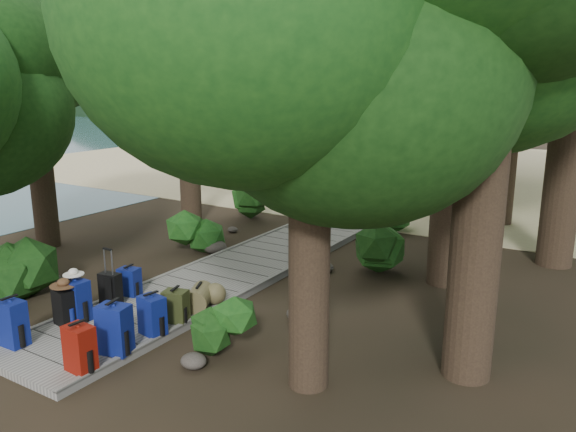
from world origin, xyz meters
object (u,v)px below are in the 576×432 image
Objects in this scene: backpack_right_d at (176,304)px; duffel_right_khaki at (199,297)px; backpack_left_c at (76,298)px; backpack_right_a at (80,346)px; kayak at (331,182)px; sun_lounger at (479,198)px; backpack_right_b at (114,327)px; backpack_left_a at (12,321)px; suitcase_on_boardwalk at (110,289)px; lone_suitcase_on_sand at (390,195)px; backpack_right_c at (152,313)px; backpack_left_b at (64,305)px; backpack_left_d at (129,280)px.

backpack_right_d reaches higher than duffel_right_khaki.
backpack_left_c is 1.07× the size of backpack_right_a.
kayak is 1.63× the size of sun_lounger.
duffel_right_khaki is (-0.05, 1.89, -0.20)m from backpack_right_b.
backpack_left_a is at bearing -91.55° from backpack_left_c.
suitcase_on_boardwalk is at bearing 94.97° from backpack_left_c.
backpack_right_a reaches higher than suitcase_on_boardwalk.
duffel_right_khaki is 11.35m from sun_lounger.
kayak is (-3.75, 13.91, -0.35)m from backpack_right_b.
kayak is at bearing 91.15° from suitcase_on_boardwalk.
backpack_right_b is 1.38× the size of lone_suitcase_on_sand.
backpack_right_d is 1.46m from suitcase_on_boardwalk.
duffel_right_khaki is 1.04× the size of suitcase_on_boardwalk.
backpack_right_a reaches higher than duffel_right_khaki.
lone_suitcase_on_sand is at bearing 102.65° from backpack_right_c.
backpack_right_d is (1.47, 1.90, -0.09)m from backpack_left_a.
kayak is at bearing 81.13° from duffel_right_khaki.
kayak is at bearing 108.31° from backpack_right_a.
backpack_left_c is at bearing -159.81° from duffel_right_khaki.
backpack_left_a is 1.28× the size of duffel_right_khaki.
kayak is (-3.70, 12.01, -0.15)m from duffel_right_khaki.
backpack_right_d is at bearing -6.22° from suitcase_on_boardwalk.
lone_suitcase_on_sand is (0.87, 11.79, -0.13)m from backpack_left_b.
kayak is at bearing 173.17° from sun_lounger.
backpack_right_b is (1.55, -1.71, 0.12)m from backpack_left_d.
backpack_left_a is at bearing -127.74° from backpack_right_c.
kayak is at bearing 161.07° from lone_suitcase_on_sand.
backpack_left_b is at bearing -82.57° from lone_suitcase_on_sand.
backpack_right_b is at bearing -0.20° from backpack_left_b.
backpack_left_d is 0.96× the size of backpack_right_d.
backpack_left_a is 1.31× the size of backpack_right_d.
backpack_left_c reaches higher than sun_lounger.
backpack_left_d is at bearing 157.55° from backpack_right_c.
backpack_left_b reaches higher than kayak.
backpack_left_a is 1.60m from backpack_right_b.
backpack_left_d is at bearing 127.63° from backpack_right_a.
backpack_right_b is at bearing 93.61° from backpack_right_a.
backpack_right_b is 0.43× the size of sun_lounger.
lone_suitcase_on_sand is (-0.58, 10.77, -0.10)m from backpack_right_d.
backpack_left_a is 1.37× the size of backpack_left_d.
backpack_left_a is 1.18× the size of backpack_left_b.
suitcase_on_boardwalk is 0.99× the size of lone_suitcase_on_sand.
backpack_left_c reaches higher than backpack_left_b.
backpack_left_a is 14.12m from sun_lounger.
sun_lounger is (1.99, 13.06, -0.20)m from backpack_right_b.
backpack_left_d is 0.52m from suitcase_on_boardwalk.
backpack_left_d reaches higher than duffel_right_khaki.
backpack_left_c is (0.03, 0.21, 0.05)m from backpack_left_b.
backpack_left_d is at bearing 119.72° from backpack_right_b.
suitcase_on_boardwalk is at bearing -91.05° from backpack_left_d.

